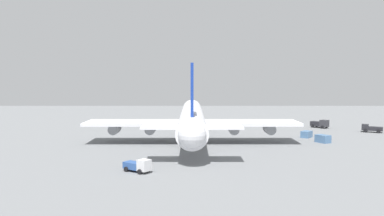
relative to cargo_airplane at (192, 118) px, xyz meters
The scene contains 8 objects.
ground_plane 5.41m from the cargo_airplane, ahead, with size 249.09×249.09×0.00m, color slate.
cargo_airplane is the anchor object (origin of this frame).
fuel_truck 46.68m from the cargo_airplane, 56.87° to the right, with size 5.46×5.03×2.50m.
catering_truck 52.32m from the cargo_airplane, 72.93° to the right, with size 4.25×5.66×2.19m.
maintenance_van 33.22m from the cargo_airplane, 164.96° to the left, with size 4.25×4.88×2.16m.
cargo_container_fore 29.86m from the cargo_airplane, 79.31° to the right, with size 3.71×3.51×1.66m.
cargo_container_aft 30.93m from the cargo_airplane, 94.68° to the right, with size 3.82×3.41×1.80m.
safety_cone_nose 28.93m from the cargo_airplane, ahead, with size 0.54×0.54×0.77m, color orange.
Camera 1 is at (-93.82, 0.02, 14.71)m, focal length 36.90 mm.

